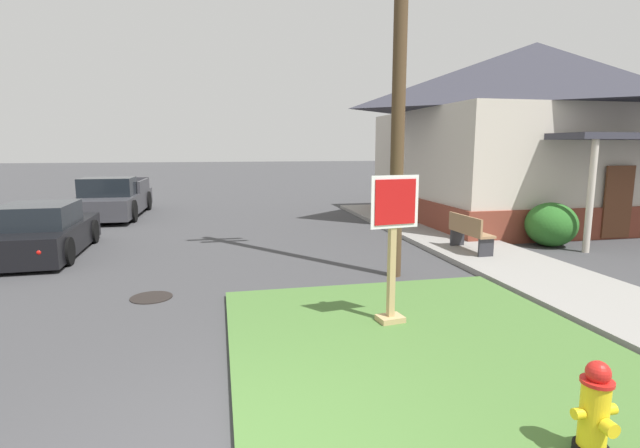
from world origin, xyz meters
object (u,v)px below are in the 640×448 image
(pickup_truck_charcoal, at_px, (113,200))
(manhole_cover, at_px, (151,297))
(street_bench, at_px, (469,232))
(utility_pole, at_px, (401,2))
(fire_hydrant, at_px, (595,412))
(parked_sedan_black, at_px, (42,233))
(stop_sign, at_px, (392,252))

(pickup_truck_charcoal, bearing_deg, manhole_cover, -75.67)
(pickup_truck_charcoal, xyz_separation_m, street_bench, (9.56, -8.58, -0.03))
(pickup_truck_charcoal, distance_m, utility_pole, 13.04)
(fire_hydrant, xyz_separation_m, manhole_cover, (-4.08, 5.24, -0.45))
(parked_sedan_black, bearing_deg, manhole_cover, -53.21)
(stop_sign, distance_m, utility_pole, 4.92)
(parked_sedan_black, bearing_deg, pickup_truck_charcoal, 87.35)
(manhole_cover, relative_size, pickup_truck_charcoal, 0.13)
(manhole_cover, bearing_deg, street_bench, 14.07)
(stop_sign, height_order, parked_sedan_black, stop_sign)
(stop_sign, xyz_separation_m, parked_sedan_black, (-6.47, 6.03, -0.56))
(parked_sedan_black, bearing_deg, stop_sign, -42.98)
(fire_hydrant, height_order, pickup_truck_charcoal, pickup_truck_charcoal)
(fire_hydrant, height_order, stop_sign, stop_sign)
(manhole_cover, xyz_separation_m, street_bench, (6.93, 1.74, 0.57))
(stop_sign, relative_size, parked_sedan_black, 0.51)
(manhole_cover, relative_size, utility_pole, 0.07)
(pickup_truck_charcoal, relative_size, utility_pole, 0.54)
(fire_hydrant, bearing_deg, utility_pole, 85.05)
(pickup_truck_charcoal, relative_size, street_bench, 3.80)
(stop_sign, relative_size, pickup_truck_charcoal, 0.39)
(stop_sign, bearing_deg, street_bench, 48.63)
(stop_sign, distance_m, pickup_truck_charcoal, 13.89)
(pickup_truck_charcoal, height_order, utility_pole, utility_pole)
(stop_sign, xyz_separation_m, manhole_cover, (-3.54, 2.11, -1.09))
(stop_sign, distance_m, parked_sedan_black, 8.86)
(parked_sedan_black, height_order, street_bench, parked_sedan_black)
(fire_hydrant, distance_m, manhole_cover, 6.66)
(parked_sedan_black, xyz_separation_m, pickup_truck_charcoal, (0.30, 6.40, 0.08))
(stop_sign, height_order, manhole_cover, stop_sign)
(stop_sign, relative_size, street_bench, 1.48)
(manhole_cover, bearing_deg, utility_pole, 5.65)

